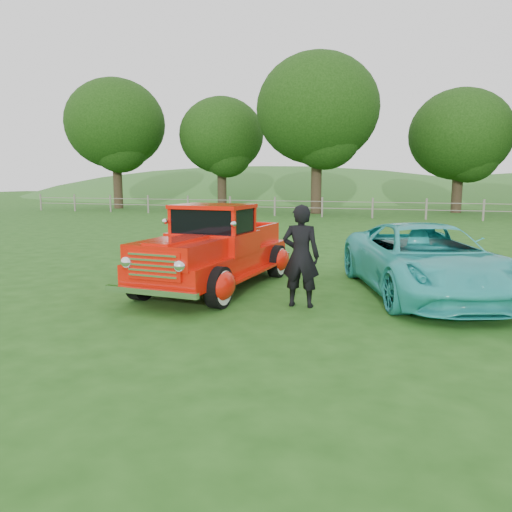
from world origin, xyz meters
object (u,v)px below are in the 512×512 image
(teal_sedan, at_px, (425,260))
(man, at_px, (301,256))
(tree_mid_west, at_px, (221,136))
(red_pickup, at_px, (215,251))
(tree_far_west, at_px, (115,124))
(tree_near_west, at_px, (318,109))
(tree_near_east, at_px, (460,135))

(teal_sedan, xyz_separation_m, man, (-2.14, -1.68, 0.22))
(tree_mid_west, distance_m, red_pickup, 28.91)
(tree_mid_west, bearing_deg, tree_far_west, -165.96)
(tree_far_west, xyz_separation_m, tree_near_west, (16.00, -1.00, 0.31))
(tree_far_west, bearing_deg, man, -50.85)
(tree_near_west, distance_m, teal_sedan, 24.53)
(tree_mid_west, xyz_separation_m, man, (12.71, -27.44, -4.62))
(tree_far_west, xyz_separation_m, tree_near_east, (25.00, 3.00, -1.24))
(tree_mid_west, xyz_separation_m, tree_near_east, (17.00, 1.00, -0.30))
(tree_mid_west, xyz_separation_m, red_pickup, (10.62, -26.46, -4.75))
(tree_mid_west, distance_m, tree_near_west, 8.63)
(teal_sedan, bearing_deg, red_pickup, 169.25)
(tree_near_east, xyz_separation_m, red_pickup, (-6.38, -27.46, -4.45))
(tree_near_east, xyz_separation_m, teal_sedan, (-2.14, -26.76, -4.54))
(tree_far_west, relative_size, tree_mid_west, 1.17)
(tree_far_west, distance_m, teal_sedan, 33.47)
(tree_far_west, xyz_separation_m, tree_mid_west, (8.00, 2.00, -0.94))
(tree_near_west, height_order, tree_near_east, tree_near_west)
(tree_near_west, distance_m, red_pickup, 24.36)
(red_pickup, height_order, man, man)
(tree_far_west, height_order, red_pickup, tree_far_west)
(tree_near_east, distance_m, man, 29.08)
(tree_mid_west, bearing_deg, red_pickup, -68.13)
(tree_far_west, height_order, man, tree_far_west)
(tree_near_west, relative_size, teal_sedan, 2.05)
(teal_sedan, distance_m, man, 2.74)
(red_pickup, bearing_deg, tree_near_west, 100.02)
(tree_far_west, height_order, tree_near_west, tree_near_west)
(tree_mid_west, xyz_separation_m, teal_sedan, (14.86, -25.76, -4.84))
(tree_far_west, distance_m, red_pickup, 31.26)
(teal_sedan, bearing_deg, tree_mid_west, 99.77)
(tree_near_east, bearing_deg, tree_near_west, -156.04)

